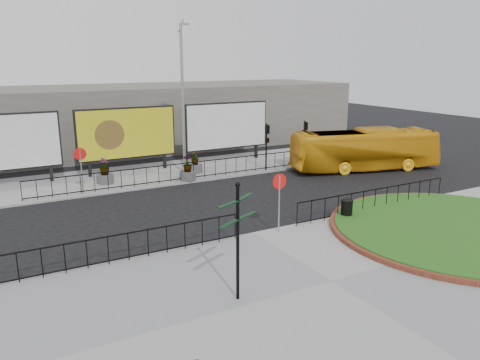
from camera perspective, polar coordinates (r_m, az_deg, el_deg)
ground at (r=19.55m, az=1.59°, el=-6.73°), size 90.00×90.00×0.00m
pavement_near at (r=15.79m, az=11.04°, el=-12.17°), size 30.00×10.00×0.12m
pavement_far at (r=30.03m, az=-10.09°, el=0.77°), size 44.00×6.00×0.12m
brick_edge at (r=21.57m, az=24.90°, el=-5.47°), size 10.40×10.40×0.18m
grass_lawn at (r=21.56m, az=24.90°, el=-5.42°), size 10.00×10.00×0.22m
railing_near_left at (r=16.98m, az=-15.77°, el=-8.24°), size 10.00×0.10×1.10m
railing_near_right at (r=22.95m, az=16.14°, el=-2.30°), size 9.00×0.10×1.10m
railing_far at (r=27.76m, az=-6.37°, el=1.08°), size 18.00×0.10×1.10m
speed_sign_far at (r=25.97m, az=-18.85°, el=2.26°), size 0.64×0.07×2.47m
speed_sign_near at (r=19.13m, az=4.81°, el=-1.20°), size 0.64×0.07×2.47m
billboard_left at (r=29.01m, az=-27.07°, el=4.04°), size 6.20×0.31×4.10m
billboard_mid at (r=30.03m, az=-13.63°, el=5.53°), size 6.20×0.31×4.10m
billboard_right at (r=32.55m, az=-1.63°, el=6.60°), size 6.20×0.31×4.10m
lamp_post at (r=28.87m, az=-6.99°, el=9.93°), size 0.74×0.18×9.23m
signal_pole_a at (r=30.00m, az=3.29°, el=4.93°), size 0.22×0.26×3.00m
signal_pole_b at (r=31.68m, az=7.91°, el=5.33°), size 0.22×0.26×3.00m
building_backdrop at (r=39.08m, az=-15.10°, el=7.29°), size 40.00×10.00×5.00m
fingerpost_sign at (r=13.55m, az=-0.29°, el=-6.12°), size 1.61×1.01×3.62m
litter_bin at (r=21.44m, az=12.88°, el=-3.52°), size 0.55×0.55×0.90m
bus at (r=31.66m, az=15.00°, el=3.61°), size 10.03×4.81×2.72m
planter_a at (r=28.06m, az=-16.15°, el=0.70°), size 0.97×0.97×1.48m
planter_b at (r=27.86m, az=-6.41°, el=1.10°), size 0.96×0.96×1.48m
planter_c at (r=29.76m, az=-5.50°, el=1.86°), size 0.95×0.95×1.38m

